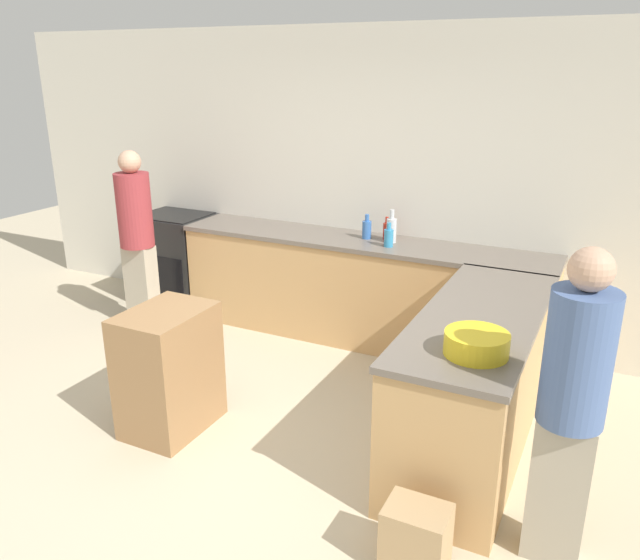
# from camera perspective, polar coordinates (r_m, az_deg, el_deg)

# --- Properties ---
(ground_plane) EXTENTS (14.00, 14.00, 0.00)m
(ground_plane) POSITION_cam_1_polar(r_m,az_deg,el_deg) (4.15, -8.38, -15.98)
(ground_plane) COLOR beige
(wall_back) EXTENTS (8.00, 0.06, 2.70)m
(wall_back) POSITION_cam_1_polar(r_m,az_deg,el_deg) (5.63, 5.07, 8.61)
(wall_back) COLOR silver
(wall_back) RESTS_ON ground_plane
(counter_back) EXTENTS (3.34, 0.62, 0.93)m
(counter_back) POSITION_cam_1_polar(r_m,az_deg,el_deg) (5.57, 3.58, -0.89)
(counter_back) COLOR tan
(counter_back) RESTS_ON ground_plane
(counter_peninsula) EXTENTS (0.69, 1.93, 0.93)m
(counter_peninsula) POSITION_cam_1_polar(r_m,az_deg,el_deg) (4.12, 13.99, -8.98)
(counter_peninsula) COLOR tan
(counter_peninsula) RESTS_ON ground_plane
(range_oven) EXTENTS (0.71, 0.59, 0.94)m
(range_oven) POSITION_cam_1_polar(r_m,az_deg,el_deg) (6.58, -12.94, 1.84)
(range_oven) COLOR black
(range_oven) RESTS_ON ground_plane
(island_table) EXTENTS (0.46, 0.63, 0.85)m
(island_table) POSITION_cam_1_polar(r_m,az_deg,el_deg) (4.35, -13.64, -8.02)
(island_table) COLOR #997047
(island_table) RESTS_ON ground_plane
(mixing_bowl) EXTENTS (0.34, 0.34, 0.12)m
(mixing_bowl) POSITION_cam_1_polar(r_m,az_deg,el_deg) (3.36, 14.11, -5.67)
(mixing_bowl) COLOR yellow
(mixing_bowl) RESTS_ON counter_peninsula
(hot_sauce_bottle) EXTENTS (0.06, 0.06, 0.20)m
(hot_sauce_bottle) POSITION_cam_1_polar(r_m,az_deg,el_deg) (5.44, 6.10, 4.54)
(hot_sauce_bottle) COLOR red
(hot_sauce_bottle) RESTS_ON counter_back
(dish_soap_bottle) EXTENTS (0.08, 0.08, 0.20)m
(dish_soap_bottle) POSITION_cam_1_polar(r_m,az_deg,el_deg) (5.21, 6.29, 3.91)
(dish_soap_bottle) COLOR #338CBF
(dish_soap_bottle) RESTS_ON counter_back
(vinegar_bottle_clear) EXTENTS (0.08, 0.08, 0.28)m
(vinegar_bottle_clear) POSITION_cam_1_polar(r_m,az_deg,el_deg) (5.33, 6.55, 4.61)
(vinegar_bottle_clear) COLOR silver
(vinegar_bottle_clear) RESTS_ON counter_back
(water_bottle_blue) EXTENTS (0.08, 0.08, 0.21)m
(water_bottle_blue) POSITION_cam_1_polar(r_m,az_deg,el_deg) (5.44, 4.30, 4.68)
(water_bottle_blue) COLOR #386BB7
(water_bottle_blue) RESTS_ON counter_back
(person_by_range) EXTENTS (0.31, 0.31, 1.67)m
(person_by_range) POSITION_cam_1_polar(r_m,az_deg,el_deg) (5.91, -16.41, 4.05)
(person_by_range) COLOR #ADA38E
(person_by_range) RESTS_ON ground_plane
(person_at_peninsula) EXTENTS (0.31, 0.31, 1.63)m
(person_at_peninsula) POSITION_cam_1_polar(r_m,az_deg,el_deg) (3.17, 22.02, -10.15)
(person_at_peninsula) COLOR #ADA38E
(person_at_peninsula) RESTS_ON ground_plane
(paper_bag) EXTENTS (0.31, 0.24, 0.36)m
(paper_bag) POSITION_cam_1_polar(r_m,az_deg,el_deg) (3.32, 8.75, -22.38)
(paper_bag) COLOR tan
(paper_bag) RESTS_ON ground_plane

